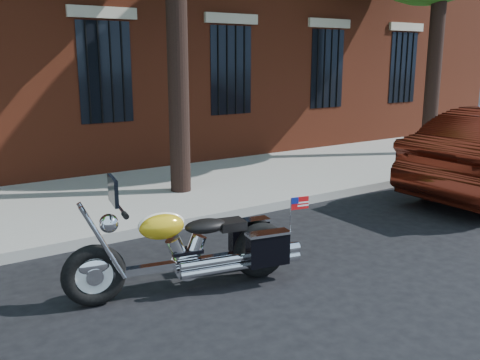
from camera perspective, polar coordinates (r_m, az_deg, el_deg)
ground at (r=7.13m, az=1.20°, el=-7.54°), size 120.00×120.00×0.00m
curb at (r=8.21m, az=-4.39°, el=-4.24°), size 40.00×0.16×0.15m
sidewalk at (r=9.83m, az=-9.86°, el=-1.50°), size 40.00×3.60×0.15m
motorcycle at (r=5.87m, az=-4.93°, el=-7.48°), size 2.55×1.07×1.33m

